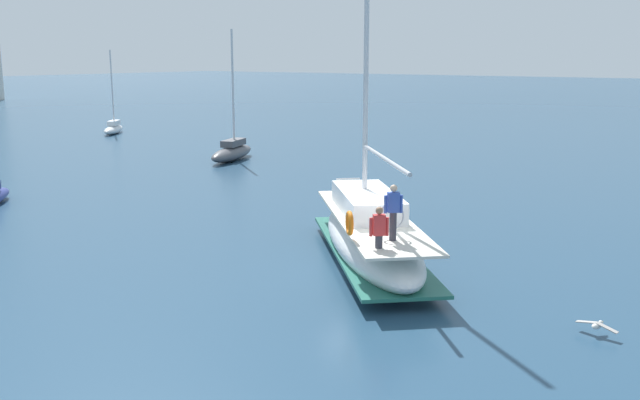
{
  "coord_description": "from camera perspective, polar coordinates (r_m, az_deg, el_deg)",
  "views": [
    {
      "loc": [
        -18.01,
        -10.85,
        6.52
      ],
      "look_at": [
        0.78,
        2.37,
        1.8
      ],
      "focal_mm": 39.69,
      "sensor_mm": 36.0,
      "label": 1
    }
  ],
  "objects": [
    {
      "name": "main_sailboat",
      "position": [
        22.66,
        4.11,
        -2.76
      ],
      "size": [
        8.68,
        8.28,
        12.96
      ],
      "color": "white",
      "rests_on": "ground"
    },
    {
      "name": "ground_plane",
      "position": [
        22.02,
        3.9,
        -5.64
      ],
      "size": [
        400.0,
        400.0,
        0.0
      ],
      "primitive_type": "plane",
      "color": "navy"
    },
    {
      "name": "moored_cutter_left",
      "position": [
        44.97,
        -7.1,
        3.94
      ],
      "size": [
        5.62,
        3.0,
        8.09
      ],
      "color": "#4C4C51",
      "rests_on": "ground"
    },
    {
      "name": "mooring_buoy",
      "position": [
        32.09,
        4.99,
        0.28
      ],
      "size": [
        0.79,
        0.79,
        1.0
      ],
      "color": "yellow",
      "rests_on": "ground"
    },
    {
      "name": "moored_sloop_near",
      "position": [
        62.32,
        -16.32,
        5.61
      ],
      "size": [
        4.12,
        3.35,
        6.95
      ],
      "color": "silver",
      "rests_on": "ground"
    },
    {
      "name": "seagull",
      "position": [
        18.21,
        21.44,
        -9.38
      ],
      "size": [
        0.48,
        1.03,
        0.17
      ],
      "color": "silver",
      "rests_on": "ground"
    }
  ]
}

